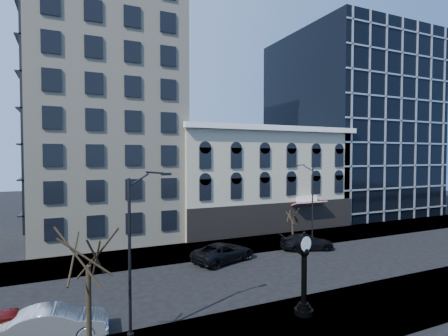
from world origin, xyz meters
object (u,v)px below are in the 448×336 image
street_clock (304,277)px  street_lamp_near (142,210)px  car_near_b (55,324)px  car_near_a (8,325)px

street_clock → street_lamp_near: street_lamp_near is taller
car_near_b → car_near_a: bearing=72.6°
street_lamp_near → car_near_b: street_lamp_near is taller
street_clock → car_near_b: (-12.66, 2.97, -1.43)m
street_clock → car_near_a: (-14.76, 3.84, -1.46)m
car_near_a → street_lamp_near: bearing=-117.6°
street_lamp_near → car_near_b: bearing=147.4°
street_clock → street_lamp_near: size_ratio=0.56×
street_lamp_near → car_near_b: (-3.90, 1.73, -5.58)m
street_clock → car_near_b: 13.09m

